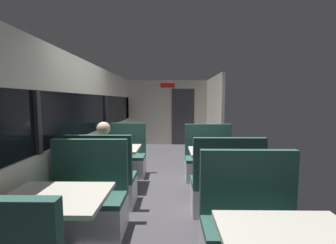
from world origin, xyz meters
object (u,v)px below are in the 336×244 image
Objects in this scene: seated_passenger at (104,169)px; bench_front_aisle_facing_entry at (252,235)px; bench_near_window_facing_entry at (86,205)px; bench_rear_aisle_facing_end at (225,190)px; dining_table_near_window at (56,206)px; bench_mid_window_facing_entry at (123,160)px; dining_table_mid_window at (114,153)px; dining_table_rear_aisle at (216,156)px; bench_rear_aisle_facing_entry at (209,163)px; bench_mid_window_facing_end at (103,184)px.

bench_front_aisle_facing_entry is at bearing -36.97° from seated_passenger.
bench_near_window_facing_entry and bench_rear_aisle_facing_end have the same top height.
bench_mid_window_facing_entry is (0.00, 2.77, -0.31)m from dining_table_near_window.
dining_table_mid_window is 1.80m from dining_table_rear_aisle.
bench_near_window_facing_entry reaches higher than dining_table_rear_aisle.
bench_rear_aisle_facing_end is (1.79, 0.48, 0.00)m from bench_near_window_facing_entry.
bench_front_aisle_facing_entry is at bearing -90.00° from bench_rear_aisle_facing_entry.
dining_table_near_window is at bearing -133.69° from dining_table_rear_aisle.
bench_near_window_facing_entry is 2.16m from dining_table_rear_aisle.
dining_table_rear_aisle is 0.77m from bench_rear_aisle_facing_end.
bench_mid_window_facing_end is 1.40m from bench_mid_window_facing_entry.
seated_passenger reaches higher than bench_mid_window_facing_end.
bench_rear_aisle_facing_end is at bearing -26.68° from dining_table_mid_window.
bench_near_window_facing_entry and bench_front_aisle_facing_entry have the same top height.
seated_passenger reaches higher than bench_mid_window_facing_entry.
bench_front_aisle_facing_entry reaches higher than dining_table_rear_aisle.
bench_rear_aisle_facing_entry is at bearing 55.18° from dining_table_near_window.
bench_mid_window_facing_entry is at bearing 123.80° from bench_front_aisle_facing_entry.
bench_near_window_facing_entry is 1.00× the size of bench_mid_window_facing_entry.
dining_table_mid_window is 0.82× the size of bench_rear_aisle_facing_entry.
dining_table_mid_window and dining_table_rear_aisle have the same top height.
bench_mid_window_facing_entry is 0.87× the size of seated_passenger.
bench_mid_window_facing_end is at bearing -90.00° from dining_table_mid_window.
bench_rear_aisle_facing_entry is 2.13m from seated_passenger.
dining_table_rear_aisle is (1.79, 1.87, 0.00)m from dining_table_near_window.
bench_mid_window_facing_entry is 1.00× the size of bench_rear_aisle_facing_end.
bench_mid_window_facing_entry is at bearing 153.32° from dining_table_rear_aisle.
dining_table_mid_window is at bearing -164.41° from bench_rear_aisle_facing_entry.
bench_near_window_facing_entry is 1.00× the size of bench_mid_window_facing_end.
bench_mid_window_facing_end reaches higher than dining_table_rear_aisle.
bench_near_window_facing_entry is 0.68m from bench_mid_window_facing_end.
bench_mid_window_facing_entry is 1.00× the size of bench_front_aisle_facing_entry.
bench_rear_aisle_facing_entry is (1.79, 1.87, 0.00)m from bench_near_window_facing_entry.
dining_table_mid_window is at bearing 153.32° from bench_rear_aisle_facing_end.
dining_table_rear_aisle is at bearing 46.31° from dining_table_near_window.
seated_passenger is at bearing 90.00° from bench_near_window_facing_entry.
bench_front_aisle_facing_entry reaches higher than dining_table_mid_window.
dining_table_near_window is 0.82× the size of bench_rear_aisle_facing_entry.
bench_mid_window_facing_end and bench_front_aisle_facing_entry have the same top height.
bench_rear_aisle_facing_end is (1.79, 1.17, -0.31)m from dining_table_near_window.
bench_front_aisle_facing_entry is (1.79, -1.97, -0.31)m from dining_table_mid_window.
bench_front_aisle_facing_entry is at bearing -90.00° from dining_table_rear_aisle.
bench_rear_aisle_facing_end is at bearing -6.38° from bench_mid_window_facing_end.
bench_near_window_facing_entry is at bearing -90.00° from dining_table_mid_window.
bench_near_window_facing_entry is 1.22× the size of dining_table_mid_window.
bench_rear_aisle_facing_entry is at bearing 90.00° from bench_rear_aisle_facing_end.
dining_table_near_window is 0.71× the size of seated_passenger.
bench_rear_aisle_facing_end is 1.82m from seated_passenger.
bench_mid_window_facing_end is 0.22m from seated_passenger.
seated_passenger reaches higher than dining_table_mid_window.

